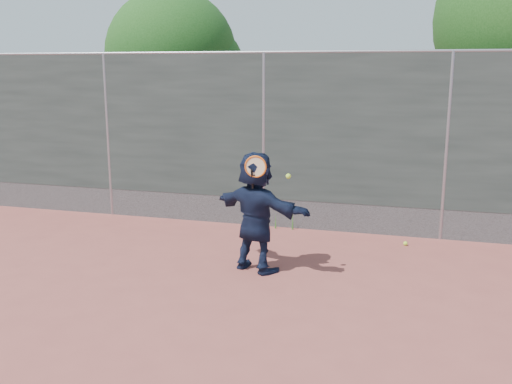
# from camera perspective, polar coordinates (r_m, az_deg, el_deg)

# --- Properties ---
(ground) EXTENTS (80.00, 80.00, 0.00)m
(ground) POSITION_cam_1_polar(r_m,az_deg,el_deg) (7.02, -6.76, -10.82)
(ground) COLOR #9E4C42
(ground) RESTS_ON ground
(player) EXTENTS (1.61, 1.07, 1.66)m
(player) POSITION_cam_1_polar(r_m,az_deg,el_deg) (7.75, 0.00, -2.00)
(player) COLOR #141D37
(player) RESTS_ON ground
(ball_ground) EXTENTS (0.07, 0.07, 0.07)m
(ball_ground) POSITION_cam_1_polar(r_m,az_deg,el_deg) (9.33, 14.72, -5.00)
(ball_ground) COLOR #C2F837
(ball_ground) RESTS_ON ground
(fence) EXTENTS (20.00, 0.06, 3.03)m
(fence) POSITION_cam_1_polar(r_m,az_deg,el_deg) (9.85, 0.78, 5.53)
(fence) COLOR #38423D
(fence) RESTS_ON ground
(swing_action) EXTENTS (0.61, 0.13, 0.51)m
(swing_action) POSITION_cam_1_polar(r_m,az_deg,el_deg) (7.41, 0.27, 2.32)
(swing_action) COLOR orange
(swing_action) RESTS_ON ground
(tree_left) EXTENTS (3.15, 3.00, 4.53)m
(tree_left) POSITION_cam_1_polar(r_m,az_deg,el_deg) (13.60, -7.75, 13.03)
(tree_left) COLOR #382314
(tree_left) RESTS_ON ground
(weed_clump) EXTENTS (0.68, 0.07, 0.30)m
(weed_clump) POSITION_cam_1_polar(r_m,az_deg,el_deg) (9.94, 2.22, -2.93)
(weed_clump) COLOR #387226
(weed_clump) RESTS_ON ground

